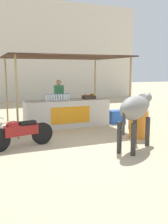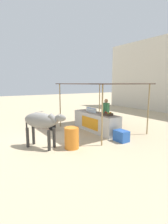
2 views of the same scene
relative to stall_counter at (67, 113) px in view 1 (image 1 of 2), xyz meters
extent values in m
plane|color=tan|center=(0.00, -2.20, -0.48)|extent=(60.00, 60.00, 0.00)
cube|color=beige|center=(0.00, 8.66, 2.75)|extent=(16.00, 0.50, 6.47)
cube|color=beige|center=(0.00, 0.00, 0.00)|extent=(3.00, 0.80, 0.96)
cube|color=orange|center=(0.00, -0.41, 0.00)|extent=(1.40, 0.02, 0.58)
cube|color=#382319|center=(0.00, 0.30, 1.99)|extent=(4.20, 3.20, 0.04)
cylinder|color=#997F51|center=(-1.89, -1.14, 0.75)|extent=(0.06, 0.06, 2.47)
cylinder|color=#997F51|center=(1.89, -1.14, 0.75)|extent=(0.06, 0.06, 2.47)
cylinder|color=#997F51|center=(-1.89, 1.74, 0.75)|extent=(0.06, 0.06, 2.47)
cylinder|color=#997F51|center=(1.89, 1.74, 0.75)|extent=(0.06, 0.06, 2.47)
cylinder|color=silver|center=(-0.76, -0.05, 0.59)|extent=(0.07, 0.07, 0.22)
cylinder|color=blue|center=(-0.76, -0.05, 0.71)|extent=(0.04, 0.04, 0.03)
cylinder|color=silver|center=(-0.67, -0.05, 0.59)|extent=(0.07, 0.07, 0.22)
cylinder|color=blue|center=(-0.67, -0.05, 0.71)|extent=(0.04, 0.04, 0.03)
cylinder|color=silver|center=(-0.57, -0.05, 0.59)|extent=(0.07, 0.07, 0.22)
cylinder|color=blue|center=(-0.57, -0.05, 0.71)|extent=(0.04, 0.04, 0.03)
cylinder|color=silver|center=(-0.48, -0.05, 0.59)|extent=(0.07, 0.07, 0.22)
cylinder|color=blue|center=(-0.48, -0.05, 0.71)|extent=(0.04, 0.04, 0.03)
cylinder|color=silver|center=(-0.39, -0.05, 0.59)|extent=(0.07, 0.07, 0.22)
cylinder|color=blue|center=(-0.39, -0.05, 0.71)|extent=(0.04, 0.04, 0.03)
cylinder|color=silver|center=(-0.30, -0.05, 0.59)|extent=(0.07, 0.07, 0.22)
cylinder|color=blue|center=(-0.30, -0.05, 0.71)|extent=(0.04, 0.04, 0.03)
cylinder|color=silver|center=(-0.21, -0.05, 0.59)|extent=(0.07, 0.07, 0.22)
cylinder|color=blue|center=(-0.21, -0.05, 0.71)|extent=(0.04, 0.04, 0.03)
cylinder|color=silver|center=(-0.12, -0.05, 0.59)|extent=(0.07, 0.07, 0.22)
cylinder|color=blue|center=(-0.12, -0.05, 0.71)|extent=(0.04, 0.04, 0.03)
cylinder|color=silver|center=(-0.03, -0.05, 0.59)|extent=(0.07, 0.07, 0.22)
cylinder|color=blue|center=(-0.03, -0.05, 0.71)|extent=(0.04, 0.04, 0.03)
cylinder|color=silver|center=(0.06, -0.05, 0.59)|extent=(0.07, 0.07, 0.22)
cylinder|color=blue|center=(0.06, -0.05, 0.71)|extent=(0.04, 0.04, 0.03)
cube|color=#3F3326|center=(0.87, 0.05, 0.54)|extent=(0.44, 0.32, 0.12)
sphere|color=#8CB22D|center=(0.99, 0.13, 0.63)|extent=(0.08, 0.08, 0.08)
sphere|color=#8CB22D|center=(1.04, -0.06, 0.63)|extent=(0.08, 0.08, 0.08)
sphere|color=#B21E19|center=(0.96, -0.05, 0.63)|extent=(0.08, 0.08, 0.08)
sphere|color=orange|center=(0.70, 0.06, 0.63)|extent=(0.08, 0.08, 0.08)
sphere|color=orange|center=(1.00, 0.11, 0.63)|extent=(0.08, 0.08, 0.08)
sphere|color=#B21E19|center=(0.72, 0.05, 0.63)|extent=(0.08, 0.08, 0.08)
cylinder|color=#383842|center=(-0.07, 0.75, -0.04)|extent=(0.22, 0.22, 0.88)
cube|color=#337F4C|center=(-0.07, 0.75, 0.68)|extent=(0.34, 0.20, 0.56)
sphere|color=tan|center=(-0.07, 0.75, 1.07)|extent=(0.20, 0.20, 0.20)
cube|color=blue|center=(1.96, -0.10, -0.24)|extent=(0.60, 0.44, 0.48)
cylinder|color=orange|center=(1.49, -2.30, -0.06)|extent=(0.56, 0.56, 0.83)
ellipsoid|color=gray|center=(0.72, -3.25, 0.60)|extent=(1.45, 1.23, 0.60)
cylinder|color=#302F2D|center=(1.02, -2.82, -0.09)|extent=(0.12, 0.12, 0.78)
cylinder|color=#302F2D|center=(1.22, -3.12, -0.09)|extent=(0.12, 0.12, 0.78)
cylinder|color=#302F2D|center=(0.21, -3.38, -0.09)|extent=(0.12, 0.12, 0.78)
cylinder|color=#302F2D|center=(0.42, -3.68, -0.09)|extent=(0.12, 0.12, 0.78)
cylinder|color=gray|center=(1.21, -2.91, 0.71)|extent=(0.51, 0.45, 0.41)
ellipsoid|color=gray|center=(1.45, -2.74, 0.77)|extent=(0.49, 0.43, 0.26)
cone|color=beige|center=(1.40, -2.69, 0.91)|extent=(0.05, 0.05, 0.10)
cone|color=beige|center=(1.48, -2.81, 0.91)|extent=(0.05, 0.05, 0.10)
cylinder|color=#302F2D|center=(0.17, -3.63, 0.33)|extent=(0.06, 0.06, 0.60)
cylinder|color=black|center=(-1.36, -1.92, -0.18)|extent=(0.60, 0.22, 0.60)
cube|color=maroon|center=(-1.94, -2.06, 0.00)|extent=(0.92, 0.39, 0.28)
ellipsoid|color=maroon|center=(-2.15, -2.11, 0.16)|extent=(0.40, 0.28, 0.20)
cube|color=black|center=(-1.76, -2.02, 0.16)|extent=(0.47, 0.28, 0.10)
camera|label=1|loc=(-2.92, -8.80, 1.54)|focal=42.00mm
camera|label=2|loc=(7.14, -5.48, 2.01)|focal=28.00mm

